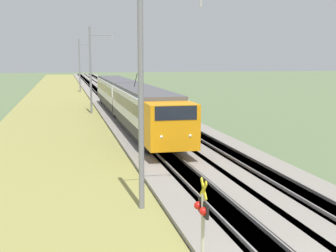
# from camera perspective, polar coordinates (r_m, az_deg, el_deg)

# --- Properties ---
(ballast_main) EXTENTS (240.00, 4.40, 0.30)m
(ballast_main) POSITION_cam_1_polar(r_m,az_deg,el_deg) (60.85, -6.93, 2.54)
(ballast_main) COLOR gray
(ballast_main) RESTS_ON ground
(ballast_adjacent) EXTENTS (240.00, 4.40, 0.30)m
(ballast_adjacent) POSITION_cam_1_polar(r_m,az_deg,el_deg) (61.38, -3.19, 2.63)
(ballast_adjacent) COLOR gray
(ballast_adjacent) RESTS_ON ground
(track_main) EXTENTS (240.00, 1.57, 0.45)m
(track_main) POSITION_cam_1_polar(r_m,az_deg,el_deg) (60.85, -6.93, 2.54)
(track_main) COLOR #4C4238
(track_main) RESTS_ON ground
(track_adjacent) EXTENTS (240.00, 1.57, 0.45)m
(track_adjacent) POSITION_cam_1_polar(r_m,az_deg,el_deg) (61.38, -3.19, 2.64)
(track_adjacent) COLOR #4C4238
(track_adjacent) RESTS_ON ground
(grass_verge) EXTENTS (240.00, 9.74, 0.12)m
(grass_verge) POSITION_cam_1_polar(r_m,az_deg,el_deg) (60.58, -13.65, 2.25)
(grass_verge) COLOR #99934C
(grass_verge) RESTS_ON ground
(passenger_train) EXTENTS (38.87, 2.99, 4.94)m
(passenger_train) POSITION_cam_1_polar(r_m,az_deg,el_deg) (44.99, -4.95, 3.33)
(passenger_train) COLOR orange
(passenger_train) RESTS_ON ground
(crossing_signal_near) EXTENTS (0.70, 0.23, 3.31)m
(crossing_signal_near) POSITION_cam_1_polar(r_m,az_deg,el_deg) (11.55, 4.24, -12.68)
(crossing_signal_near) COLOR beige
(crossing_signal_near) RESTS_ON ground
(catenary_mast_near) EXTENTS (0.22, 2.56, 9.37)m
(catenary_mast_near) POSITION_cam_1_polar(r_m,az_deg,el_deg) (18.34, -3.16, 4.16)
(catenary_mast_near) COLOR slate
(catenary_mast_near) RESTS_ON ground
(catenary_mast_mid) EXTENTS (0.22, 2.56, 9.53)m
(catenary_mast_mid) POSITION_cam_1_polar(r_m,az_deg,el_deg) (51.93, -9.37, 6.78)
(catenary_mast_mid) COLOR slate
(catenary_mast_mid) RESTS_ON ground
(catenary_mast_far) EXTENTS (0.22, 2.56, 9.57)m
(catenary_mast_far) POSITION_cam_1_polar(r_m,az_deg,el_deg) (85.68, -10.70, 7.29)
(catenary_mast_far) COLOR slate
(catenary_mast_far) RESTS_ON ground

